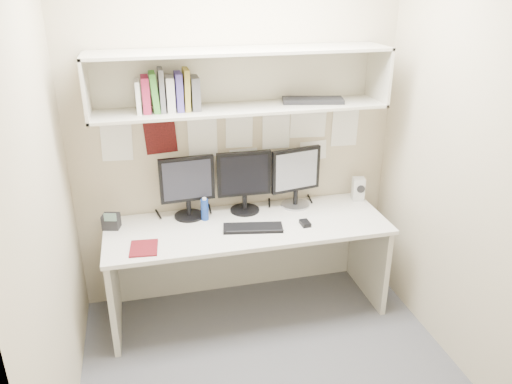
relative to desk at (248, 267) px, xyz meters
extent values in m
cube|color=#49494F|center=(0.00, -0.65, -0.37)|extent=(2.40, 2.00, 0.01)
cube|color=#B5A88A|center=(0.00, 0.35, 0.93)|extent=(2.40, 0.02, 2.60)
cube|color=#B5A88A|center=(0.00, -1.65, 0.93)|extent=(2.40, 0.02, 2.60)
cube|color=#B5A88A|center=(-1.20, -0.65, 0.93)|extent=(0.02, 2.00, 2.60)
cube|color=#B5A88A|center=(1.20, -0.65, 0.93)|extent=(0.02, 2.00, 2.60)
cube|color=beige|center=(0.00, -0.01, 0.35)|extent=(2.00, 0.70, 0.03)
cube|color=beige|center=(0.00, 0.32, -0.02)|extent=(1.96, 0.02, 0.70)
cube|color=beige|center=(0.00, 0.16, 1.16)|extent=(2.00, 0.38, 0.02)
cube|color=beige|center=(0.00, 0.16, 1.54)|extent=(2.00, 0.38, 0.02)
cube|color=beige|center=(0.00, 0.34, 1.35)|extent=(2.00, 0.02, 0.40)
cube|color=beige|center=(-0.99, 0.16, 1.35)|extent=(0.02, 0.38, 0.40)
cube|color=beige|center=(0.99, 0.16, 1.35)|extent=(0.02, 0.38, 0.40)
cylinder|color=black|center=(-0.39, 0.21, 0.37)|extent=(0.22, 0.22, 0.02)
cylinder|color=black|center=(-0.39, 0.21, 0.43)|extent=(0.04, 0.04, 0.11)
cube|color=black|center=(-0.39, 0.22, 0.66)|extent=(0.40, 0.06, 0.33)
cube|color=black|center=(-0.39, 0.20, 0.66)|extent=(0.34, 0.03, 0.29)
cylinder|color=black|center=(0.03, 0.21, 0.37)|extent=(0.22, 0.22, 0.02)
cylinder|color=black|center=(0.03, 0.21, 0.43)|extent=(0.04, 0.04, 0.11)
cube|color=black|center=(0.03, 0.22, 0.66)|extent=(0.40, 0.05, 0.34)
cube|color=black|center=(0.03, 0.20, 0.66)|extent=(0.35, 0.01, 0.29)
cylinder|color=#A5A5AA|center=(0.42, 0.21, 0.37)|extent=(0.22, 0.22, 0.02)
cylinder|color=black|center=(0.42, 0.21, 0.43)|extent=(0.04, 0.04, 0.11)
cube|color=black|center=(0.42, 0.22, 0.66)|extent=(0.39, 0.11, 0.33)
cube|color=silver|center=(0.42, 0.20, 0.66)|extent=(0.34, 0.07, 0.29)
cube|color=black|center=(0.02, -0.09, 0.37)|extent=(0.43, 0.22, 0.02)
cube|color=black|center=(0.39, -0.12, 0.38)|extent=(0.06, 0.10, 0.03)
cube|color=#B9B9B4|center=(0.94, 0.21, 0.45)|extent=(0.11, 0.11, 0.18)
cylinder|color=black|center=(0.94, 0.16, 0.47)|extent=(0.06, 0.02, 0.06)
cylinder|color=navy|center=(-0.28, 0.14, 0.44)|extent=(0.06, 0.06, 0.16)
cylinder|color=white|center=(-0.28, 0.14, 0.53)|extent=(0.03, 0.03, 0.02)
cube|color=#5D0F16|center=(-0.73, -0.20, 0.37)|extent=(0.19, 0.23, 0.01)
cube|color=black|center=(-0.94, 0.16, 0.42)|extent=(0.13, 0.12, 0.10)
cube|color=#4C6659|center=(-0.94, 0.11, 0.47)|extent=(0.08, 0.03, 0.06)
cube|color=silver|center=(-0.68, 0.17, 1.28)|extent=(0.03, 0.17, 0.21)
cube|color=maroon|center=(-0.63, 0.17, 1.29)|extent=(0.05, 0.17, 0.23)
cube|color=#367C29|center=(-0.57, 0.17, 1.30)|extent=(0.04, 0.17, 0.25)
cube|color=#56575C|center=(-0.53, 0.17, 1.31)|extent=(0.03, 0.17, 0.28)
cube|color=beige|center=(-0.47, 0.17, 1.29)|extent=(0.05, 0.17, 0.22)
cube|color=#45388D|center=(-0.42, 0.17, 1.30)|extent=(0.04, 0.17, 0.25)
cube|color=olive|center=(-0.37, 0.17, 1.31)|extent=(0.03, 0.17, 0.27)
cube|color=#454447|center=(-0.31, 0.17, 1.28)|extent=(0.05, 0.17, 0.22)
cube|color=black|center=(0.51, 0.17, 1.19)|extent=(0.45, 0.25, 0.03)
camera|label=1|loc=(-0.69, -3.11, 1.98)|focal=35.00mm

